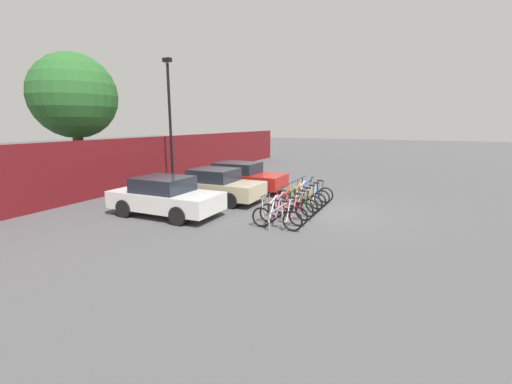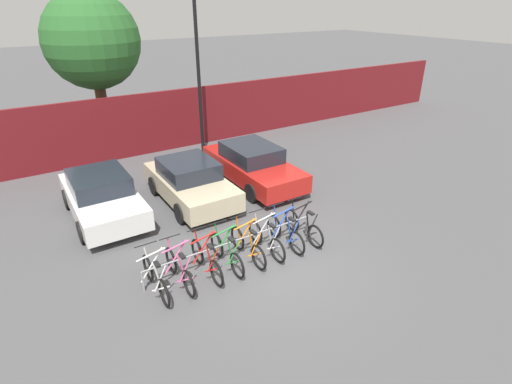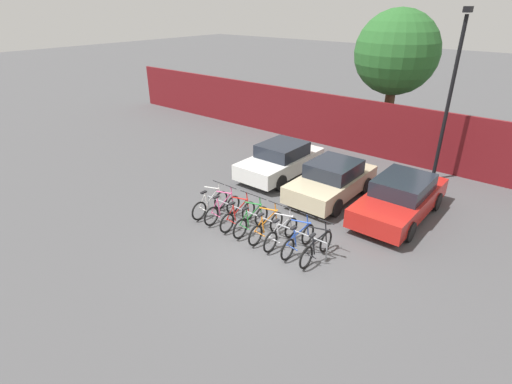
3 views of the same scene
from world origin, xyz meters
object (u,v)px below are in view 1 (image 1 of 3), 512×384
Objects in this scene: bicycle_green at (295,205)px; car_white at (165,197)px; bicycle_red at (290,209)px; bicycle_orange at (300,202)px; car_red at (239,177)px; bicycle_white at (277,218)px; bicycle_pink at (283,213)px; bike_rack at (294,200)px; bicycle_silver at (305,199)px; car_beige at (216,185)px; lamp_post at (170,117)px; bicycle_black at (313,193)px; bicycle_blue at (309,196)px; tree_behind_hoarding at (74,97)px.

bicycle_green is 4.70m from car_white.
bicycle_red is 1.16m from bicycle_orange.
car_red is at bearing 59.17° from bicycle_orange.
bicycle_white is 1.83m from bicycle_green.
bicycle_pink is 1.25m from bicycle_green.
car_white is at bearing 111.76° from bicycle_red.
bike_rack is at bearing 25.53° from bicycle_green.
bike_rack is at bearing 167.35° from bicycle_silver.
bicycle_silver is at bearing -83.25° from car_beige.
bicycle_red is 4.50m from car_white.
lamp_post reaches higher than bicycle_orange.
bicycle_red is 2.96m from bicycle_black.
bicycle_red is at bearing 179.91° from bicycle_blue.
car_red is 0.70× the size of tree_behind_hoarding.
tree_behind_hoarding is at bearing 94.15° from bicycle_silver.
car_white reaches higher than bicycle_red.
bicycle_red is at bearing -176.76° from bicycle_black.
bicycle_pink is 1.00× the size of bicycle_blue.
bicycle_pink is at bearing -118.94° from lamp_post.
bike_rack is 0.74× the size of lamp_post.
bicycle_silver is (3.00, 0.00, 0.00)m from bicycle_white.
bicycle_blue is (3.62, 0.00, 0.00)m from bicycle_white.
bicycle_black is (2.41, 0.00, 0.00)m from bicycle_green.
bicycle_green is 0.42× the size of car_white.
car_beige is (-1.06, 3.78, 0.31)m from bicycle_blue.
car_beige reaches higher than bicycle_orange.
car_beige reaches higher than bike_rack.
car_red reaches higher than bicycle_white.
tree_behind_hoarding is (-0.20, 10.77, 4.10)m from bicycle_green.
bicycle_pink is 2.43m from bicycle_silver.
lamp_post is at bearing 87.90° from bicycle_black.
bike_rack is 0.35m from bicycle_green.
bicycle_black is at bearing -101.75° from car_red.
lamp_post is (2.87, 7.83, 3.11)m from bike_rack.
lamp_post is at bearing 68.67° from bicycle_red.
bicycle_white is 0.26× the size of lamp_post.
bicycle_blue is 0.26× the size of lamp_post.
bicycle_orange is at bearing -24.96° from bike_rack.
bicycle_black is (4.24, 0.00, 0.00)m from bicycle_white.
bicycle_white is 1.00× the size of bicycle_green.
bicycle_blue is (1.50, -0.15, -0.12)m from bike_rack.
car_beige is 0.61× the size of lamp_post.
bicycle_blue is at bearing -2.09° from bicycle_pink.
bicycle_pink is 1.00× the size of bicycle_red.
bicycle_red is 0.27× the size of tree_behind_hoarding.
bicycle_green is 1.00× the size of bicycle_orange.
bicycle_black is 6.11m from car_white.
bicycle_red is 9.37m from lamp_post.
car_white is 0.62× the size of lamp_post.
bike_rack is at bearing 3.42° from bicycle_pink.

